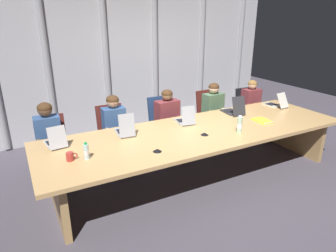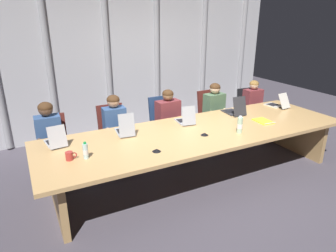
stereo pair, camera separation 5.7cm
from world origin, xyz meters
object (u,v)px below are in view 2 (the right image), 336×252
Objects in this scene: laptop_center at (185,120)px; person_center at (171,118)px; laptop_left_mid at (125,130)px; person_left_end at (50,137)px; spiral_notepad at (263,121)px; person_right_mid at (217,110)px; conference_mic_left_side at (204,134)px; conference_mic_middle at (157,150)px; coffee_mug_near at (70,156)px; person_right_end at (255,106)px; water_bottle_secondary at (240,125)px; laptop_left_end at (55,141)px; office_chair_right_mid at (212,123)px; water_bottle_primary at (86,151)px; office_chair_left_mid at (115,141)px; office_chair_left_end at (55,153)px; office_chair_center at (165,131)px; laptop_right_mid at (234,110)px; office_chair_right_end at (250,116)px; laptop_right_end at (277,104)px.

person_center reaches higher than laptop_center.
laptop_left_mid is 1.10× the size of laptop_center.
person_left_end is 3.66× the size of spiral_notepad.
conference_mic_left_side is at bearing -47.11° from person_right_mid.
person_center is 10.33× the size of conference_mic_middle.
laptop_left_mid is 1.12m from conference_mic_left_side.
person_left_end reaches higher than coffee_mug_near.
person_left_end is at bearing -87.46° from person_right_end.
laptop_left_mid is 1.62m from water_bottle_secondary.
spiral_notepad is (1.10, -1.05, 0.10)m from person_center.
spiral_notepad is at bearing 2.35° from person_right_mid.
person_right_end is at bearing -89.60° from laptop_left_end.
laptop_left_end is at bearing 95.29° from laptop_center.
person_right_mid is (-0.01, -0.16, 0.30)m from office_chair_right_mid.
person_left_end is (-0.95, 0.55, -0.14)m from laptop_left_mid.
water_bottle_secondary reaches higher than water_bottle_primary.
laptop_center is 0.41× the size of office_chair_left_mid.
laptop_center reaches higher than water_bottle_secondary.
office_chair_center reaches higher than office_chair_left_end.
laptop_right_mid is at bearing -82.54° from laptop_left_mid.
coffee_mug_near is (-0.89, -1.19, 0.44)m from office_chair_left_mid.
laptop_right_mid is at bearing 56.77° from person_center.
office_chair_right_end is at bearing 17.30° from coffee_mug_near.
spiral_notepad is at bearing 42.02° from person_center.
office_chair_left_end reaches higher than conference_mic_left_side.
office_chair_right_mid is (1.02, 0.71, -0.44)m from laptop_center.
laptop_left_mid reaches higher than office_chair_center.
person_center reaches higher than office_chair_right_mid.
coffee_mug_near is (-2.30, 0.23, -0.07)m from water_bottle_secondary.
laptop_left_end reaches higher than water_bottle_secondary.
water_bottle_secondary is at bearing 64.61° from office_chair_left_end.
person_right_end reaches higher than office_chair_left_end.
person_center is (0.04, -0.16, 0.29)m from office_chair_center.
laptop_center is at bearing 53.69° from office_chair_left_mid.
office_chair_center is 8.77× the size of conference_mic_middle.
office_chair_right_mid is 0.34m from person_right_mid.
coffee_mug_near is at bearing 8.56° from office_chair_left_end.
laptop_left_end is at bearing 83.96° from laptop_right_end.
office_chair_right_end is at bearing 94.56° from person_right_mid.
office_chair_left_end is at bearing -92.38° from office_chair_right_mid.
person_right_mid is 2.25m from conference_mic_middle.
office_chair_left_end is at bearing 146.12° from conference_mic_left_side.
office_chair_center is (-1.96, 0.70, -0.44)m from laptop_right_end.
person_right_mid is (0.03, 0.52, -0.15)m from laptop_right_mid.
laptop_center is 1.26m from office_chair_left_mid.
laptop_right_end is 2.89m from conference_mic_middle.
laptop_center reaches higher than spiral_notepad.
laptop_center is 0.87× the size of laptop_right_mid.
laptop_left_mid is (0.92, -0.05, 0.01)m from laptop_left_end.
laptop_right_end reaches higher than conference_mic_left_side.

